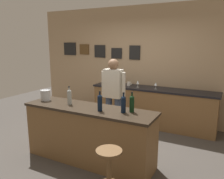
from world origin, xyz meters
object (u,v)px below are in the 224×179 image
at_px(wine_glass_a, 109,79).
at_px(wine_glass_b, 138,83).
at_px(wine_bottle_c, 123,104).
at_px(coffee_mug, 129,84).
at_px(wine_bottle_a, 69,96).
at_px(wine_bottle_b, 100,102).
at_px(wine_bottle_d, 132,103).
at_px(wine_glass_c, 156,84).
at_px(bartender, 113,94).
at_px(bar_stool, 109,167).
at_px(ice_bucket, 46,95).

relative_size(wine_glass_a, wine_glass_b, 1.00).
distance_m(wine_bottle_c, coffee_mug, 2.21).
height_order(wine_bottle_a, wine_glass_b, wine_bottle_a).
bearing_deg(wine_bottle_b, wine_bottle_d, 20.89).
bearing_deg(wine_glass_c, wine_bottle_c, -86.54).
height_order(bartender, wine_bottle_a, bartender).
height_order(bar_stool, wine_bottle_c, wine_bottle_c).
height_order(bartender, coffee_mug, bartender).
bearing_deg(bar_stool, wine_glass_b, 104.71).
bearing_deg(wine_bottle_b, bartender, 107.18).
bearing_deg(bartender, wine_glass_b, 82.81).
bearing_deg(wine_bottle_b, wine_bottle_a, 172.64).
bearing_deg(bartender, ice_bucket, -131.24).
height_order(ice_bucket, wine_glass_b, ice_bucket).
bearing_deg(ice_bucket, wine_bottle_a, -1.43).
bearing_deg(wine_bottle_c, wine_bottle_b, -165.81).
xyz_separation_m(wine_bottle_b, wine_glass_a, (-1.03, 2.15, -0.05)).
distance_m(ice_bucket, wine_glass_c, 2.41).
bearing_deg(wine_bottle_d, wine_bottle_c, -140.04).
relative_size(wine_bottle_a, wine_bottle_d, 1.00).
bearing_deg(ice_bucket, coffee_mug, 70.73).
bearing_deg(wine_glass_b, wine_bottle_a, -102.35).
xyz_separation_m(wine_bottle_d, wine_glass_c, (-0.22, 1.88, -0.05)).
bearing_deg(wine_bottle_a, bar_stool, -32.27).
relative_size(ice_bucket, coffee_mug, 1.50).
distance_m(wine_glass_b, coffee_mug, 0.28).
bearing_deg(wine_glass_b, wine_bottle_c, -74.31).
bearing_deg(wine_bottle_b, wine_glass_a, 115.48).
bearing_deg(wine_bottle_b, coffee_mug, 102.28).
xyz_separation_m(wine_bottle_a, coffee_mug, (0.17, 2.06, -0.11)).
xyz_separation_m(bartender, wine_glass_c, (0.56, 0.98, 0.07)).
relative_size(wine_bottle_c, wine_glass_c, 1.97).
height_order(bar_stool, wine_bottle_d, wine_bottle_d).
distance_m(wine_bottle_a, coffee_mug, 2.07).
bearing_deg(wine_bottle_b, wine_bottle_c, 14.19).
xyz_separation_m(bartender, wine_bottle_b, (0.33, -1.07, 0.12)).
relative_size(ice_bucket, wine_glass_b, 1.21).
relative_size(bartender, wine_glass_b, 10.45).
bearing_deg(bartender, wine_glass_c, 60.26).
bearing_deg(bartender, wine_bottle_c, -55.24).
bearing_deg(wine_glass_c, wine_bottle_b, -96.43).
bearing_deg(bar_stool, wine_bottle_c, 102.00).
bearing_deg(wine_bottle_b, ice_bucket, 175.36).
bearing_deg(wine_glass_c, wine_bottle_a, -113.84).
xyz_separation_m(wine_bottle_c, wine_glass_b, (-0.55, 1.97, -0.05)).
bearing_deg(ice_bucket, bar_stool, -23.55).
xyz_separation_m(bar_stool, wine_bottle_a, (-1.14, 0.72, 0.60)).
bearing_deg(wine_bottle_d, bar_stool, -86.05).
height_order(wine_bottle_a, wine_glass_c, wine_bottle_a).
height_order(wine_bottle_a, wine_bottle_b, same).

